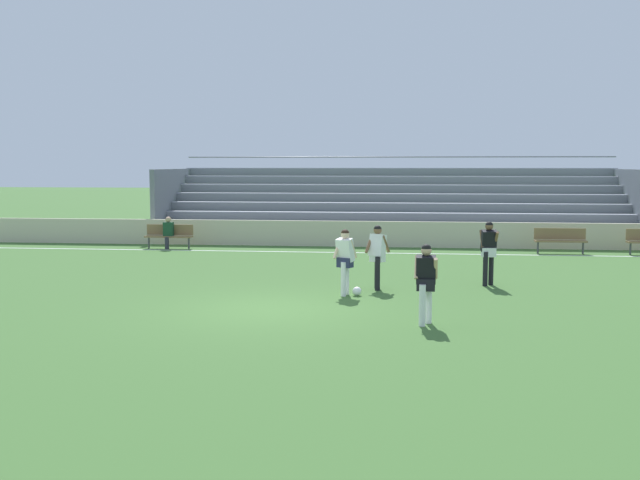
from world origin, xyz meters
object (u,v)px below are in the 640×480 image
bleacher_stand (394,202)px  player_white_overlapping (377,251)px  player_dark_on_ball (426,277)px  spectator_seated (168,230)px  soccer_ball (357,291)px  bench_far_left (169,234)px  player_white_trailing_run (345,256)px  player_dark_challenging (489,247)px  bench_near_wall_gap (560,238)px

bleacher_stand → player_white_overlapping: bleacher_stand is taller
player_white_overlapping → player_dark_on_ball: (1.10, -4.05, -0.02)m
spectator_seated → soccer_ball: spectator_seated is taller
bench_far_left → player_white_trailing_run: 11.84m
bench_far_left → player_white_overlapping: bearing=-45.4°
spectator_seated → player_dark_challenging: (11.04, -7.25, 0.31)m
bench_far_left → bench_near_wall_gap: (14.38, 0.00, 0.00)m
bench_near_wall_gap → player_white_overlapping: 10.36m
bleacher_stand → bench_near_wall_gap: 8.00m
bleacher_stand → player_dark_on_ball: size_ratio=12.39×
bench_far_left → bench_near_wall_gap: 14.38m
bleacher_stand → player_dark_on_ball: 17.58m
player_white_trailing_run → player_dark_on_ball: bearing=-59.1°
player_white_trailing_run → bench_far_left: bearing=128.8°
player_white_trailing_run → soccer_ball: (0.29, -0.03, -0.85)m
player_dark_challenging → player_dark_on_ball: size_ratio=1.05×
bench_far_left → player_dark_challenging: bearing=-33.7°
bench_near_wall_gap → player_dark_on_ball: (-5.11, -12.33, 0.41)m
player_white_overlapping → player_dark_challenging: (2.88, 0.91, 0.04)m
bleacher_stand → player_white_trailing_run: 14.50m
bench_far_left → player_dark_on_ball: 15.42m
player_dark_challenging → bench_near_wall_gap: bearing=65.6°
bench_far_left → player_dark_on_ball: player_dark_on_ball is taller
spectator_seated → player_dark_challenging: size_ratio=0.72×
player_white_overlapping → player_dark_on_ball: player_white_overlapping is taller
player_white_overlapping → bench_near_wall_gap: bearing=53.1°
spectator_seated → player_white_overlapping: size_ratio=0.74×
bleacher_stand → player_white_trailing_run: (-0.99, -14.46, -0.60)m
bleacher_stand → bench_near_wall_gap: bearing=-41.2°
player_white_trailing_run → player_dark_challenging: 4.08m
bleacher_stand → player_white_overlapping: (-0.24, -13.50, -0.58)m
player_white_trailing_run → player_dark_on_ball: (1.85, -3.10, -0.00)m
spectator_seated → soccer_ball: size_ratio=5.50×
spectator_seated → player_dark_on_ball: 15.33m
bench_far_left → player_dark_challenging: (11.04, -7.36, 0.46)m
bleacher_stand → player_white_overlapping: size_ratio=12.19×
soccer_ball → spectator_seated: bearing=130.1°
bench_far_left → player_dark_challenging: 13.28m
player_white_overlapping → bleacher_stand: bearing=89.0°
bleacher_stand → spectator_seated: 9.99m
bench_far_left → spectator_seated: spectator_seated is taller
player_dark_on_ball → player_white_overlapping: bearing=105.2°
player_white_overlapping → player_dark_on_ball: bearing=-74.8°
spectator_seated → soccer_ball: bearing=-49.9°
player_dark_challenging → player_dark_on_ball: 5.27m
bench_far_left → player_dark_challenging: size_ratio=1.06×
bench_near_wall_gap → spectator_seated: size_ratio=1.49×
bench_far_left → player_dark_on_ball: (9.26, -12.33, 0.41)m
bleacher_stand → player_dark_on_ball: bleacher_stand is taller
bench_far_left → bleacher_stand: bearing=31.9°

